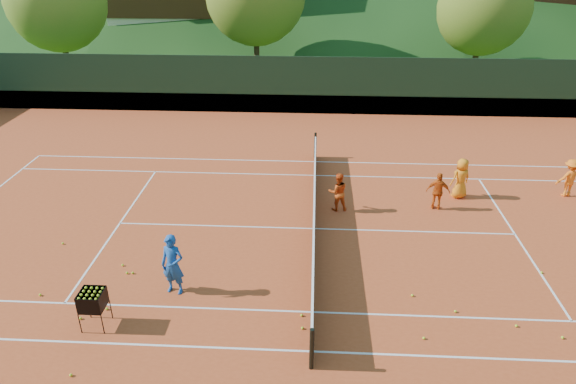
# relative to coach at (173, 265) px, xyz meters

# --- Properties ---
(ground) EXTENTS (400.00, 400.00, 0.00)m
(ground) POSITION_rel_coach_xyz_m (3.65, 3.46, -0.87)
(ground) COLOR #295119
(ground) RESTS_ON ground
(clay_court) EXTENTS (40.00, 24.00, 0.02)m
(clay_court) POSITION_rel_coach_xyz_m (3.65, 3.46, -0.86)
(clay_court) COLOR #B1411C
(clay_court) RESTS_ON ground
(coach) EXTENTS (0.70, 0.53, 1.71)m
(coach) POSITION_rel_coach_xyz_m (0.00, 0.00, 0.00)
(coach) COLOR #184E9F
(coach) RESTS_ON clay_court
(student_a) EXTENTS (0.74, 0.61, 1.36)m
(student_a) POSITION_rel_coach_xyz_m (4.45, 4.81, -0.17)
(student_a) COLOR #E94F14
(student_a) RESTS_ON clay_court
(student_b) EXTENTS (0.84, 0.49, 1.35)m
(student_b) POSITION_rel_coach_xyz_m (7.87, 5.06, -0.18)
(student_b) COLOR #D25412
(student_b) RESTS_ON clay_court
(student_c) EXTENTS (0.85, 0.71, 1.48)m
(student_c) POSITION_rel_coach_xyz_m (8.86, 6.01, -0.11)
(student_c) COLOR orange
(student_c) RESTS_ON clay_court
(student_d) EXTENTS (0.99, 0.68, 1.41)m
(student_d) POSITION_rel_coach_xyz_m (12.80, 6.34, -0.15)
(student_d) COLOR orange
(student_d) RESTS_ON clay_court
(tennis_ball_0) EXTENTS (0.07, 0.07, 0.07)m
(tennis_ball_0) POSITION_rel_coach_xyz_m (-1.41, 0.71, -0.82)
(tennis_ball_0) COLOR #B3E125
(tennis_ball_0) RESTS_ON clay_court
(tennis_ball_1) EXTENTS (0.07, 0.07, 0.07)m
(tennis_ball_1) POSITION_rel_coach_xyz_m (-4.05, 2.10, -0.82)
(tennis_ball_1) COLOR #B3E125
(tennis_ball_1) RESTS_ON clay_court
(tennis_ball_2) EXTENTS (0.07, 0.07, 0.07)m
(tennis_ball_2) POSITION_rel_coach_xyz_m (-1.53, -3.04, -0.82)
(tennis_ball_2) COLOR #B3E125
(tennis_ball_2) RESTS_ON clay_court
(tennis_ball_3) EXTENTS (0.07, 0.07, 0.07)m
(tennis_ball_3) POSITION_rel_coach_xyz_m (8.61, -0.93, -0.82)
(tennis_ball_3) COLOR #B3E125
(tennis_ball_3) RESTS_ON clay_court
(tennis_ball_5) EXTENTS (0.07, 0.07, 0.07)m
(tennis_ball_5) POSITION_rel_coach_xyz_m (9.56, -1.28, -0.82)
(tennis_ball_5) COLOR #B3E125
(tennis_ball_5) RESTS_ON clay_court
(tennis_ball_6) EXTENTS (0.07, 0.07, 0.07)m
(tennis_ball_6) POSITION_rel_coach_xyz_m (10.06, 1.35, -0.82)
(tennis_ball_6) COLOR #B3E125
(tennis_ball_6) RESTS_ON clay_court
(tennis_ball_7) EXTENTS (0.07, 0.07, 0.07)m
(tennis_ball_7) POSITION_rel_coach_xyz_m (6.27, 0.12, -0.82)
(tennis_ball_7) COLOR #B3E125
(tennis_ball_7) RESTS_ON clay_court
(tennis_ball_10) EXTENTS (0.07, 0.07, 0.07)m
(tennis_ball_10) POSITION_rel_coach_xyz_m (7.25, -0.47, -0.82)
(tennis_ball_10) COLOR #B3E125
(tennis_ball_10) RESTS_ON clay_court
(tennis_ball_12) EXTENTS (0.07, 0.07, 0.07)m
(tennis_ball_12) POSITION_rel_coach_xyz_m (-1.56, -0.85, -0.82)
(tennis_ball_12) COLOR #B3E125
(tennis_ball_12) RESTS_ON clay_court
(tennis_ball_14) EXTENTS (0.07, 0.07, 0.07)m
(tennis_ball_14) POSITION_rel_coach_xyz_m (-1.57, 0.70, -0.82)
(tennis_ball_14) COLOR #B3E125
(tennis_ball_14) RESTS_ON clay_court
(tennis_ball_15) EXTENTS (0.07, 0.07, 0.07)m
(tennis_ball_15) POSITION_rel_coach_xyz_m (-0.68, 1.59, -0.82)
(tennis_ball_15) COLOR #B3E125
(tennis_ball_15) RESTS_ON clay_court
(tennis_ball_16) EXTENTS (0.07, 0.07, 0.07)m
(tennis_ball_16) POSITION_rel_coach_xyz_m (6.29, -1.48, -0.82)
(tennis_ball_16) COLOR #B3E125
(tennis_ball_16) RESTS_ON clay_court
(tennis_ball_17) EXTENTS (0.07, 0.07, 0.07)m
(tennis_ball_17) POSITION_rel_coach_xyz_m (-3.53, -0.39, -0.82)
(tennis_ball_17) COLOR #B3E125
(tennis_ball_17) RESTS_ON clay_court
(tennis_ball_21) EXTENTS (0.07, 0.07, 0.07)m
(tennis_ball_21) POSITION_rel_coach_xyz_m (-2.08, -1.24, -0.82)
(tennis_ball_21) COLOR #B3E125
(tennis_ball_21) RESTS_ON clay_court
(tennis_ball_23) EXTENTS (0.07, 0.07, 0.07)m
(tennis_ball_23) POSITION_rel_coach_xyz_m (3.42, -1.29, -0.82)
(tennis_ball_23) COLOR #B3E125
(tennis_ball_23) RESTS_ON clay_court
(tennis_ball_24) EXTENTS (0.07, 0.07, 0.07)m
(tennis_ball_24) POSITION_rel_coach_xyz_m (-1.82, 1.07, -0.82)
(tennis_ball_24) COLOR #B3E125
(tennis_ball_24) RESTS_ON clay_court
(tennis_ball_26) EXTENTS (0.07, 0.07, 0.07)m
(tennis_ball_26) POSITION_rel_coach_xyz_m (3.39, -0.82, -0.82)
(tennis_ball_26) COLOR #B3E125
(tennis_ball_26) RESTS_ON clay_court
(court_lines) EXTENTS (23.83, 11.03, 0.00)m
(court_lines) POSITION_rel_coach_xyz_m (3.65, 3.46, -0.85)
(court_lines) COLOR white
(court_lines) RESTS_ON clay_court
(tennis_net) EXTENTS (0.10, 12.07, 1.10)m
(tennis_net) POSITION_rel_coach_xyz_m (3.65, 3.46, -0.35)
(tennis_net) COLOR black
(tennis_net) RESTS_ON clay_court
(perimeter_fence) EXTENTS (40.40, 24.24, 3.00)m
(perimeter_fence) POSITION_rel_coach_xyz_m (3.65, 3.46, 0.39)
(perimeter_fence) COLOR black
(perimeter_fence) RESTS_ON clay_court
(ball_hopper) EXTENTS (0.57, 0.57, 1.00)m
(ball_hopper) POSITION_rel_coach_xyz_m (-1.58, -1.42, -0.11)
(ball_hopper) COLOR black
(ball_hopper) RESTS_ON clay_court
(tree_a) EXTENTS (6.00, 6.00, 7.88)m
(tree_a) POSITION_rel_coach_xyz_m (-12.35, 21.46, 3.99)
(tree_a) COLOR #422A1A
(tree_a) RESTS_ON ground
(tree_c) EXTENTS (5.60, 5.60, 7.35)m
(tree_c) POSITION_rel_coach_xyz_m (13.65, 22.46, 3.67)
(tree_c) COLOR #3F2A19
(tree_c) RESTS_ON ground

